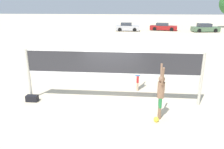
% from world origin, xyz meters
% --- Properties ---
extents(ground_plane, '(200.00, 200.00, 0.00)m').
position_xyz_m(ground_plane, '(0.00, 0.00, 0.00)').
color(ground_plane, beige).
extents(volleyball_net, '(8.14, 0.12, 2.47)m').
position_xyz_m(volleyball_net, '(0.00, 0.00, 1.73)').
color(volleyball_net, beige).
rests_on(volleyball_net, ground_plane).
extents(player_spiker, '(0.28, 0.72, 2.24)m').
position_xyz_m(player_spiker, '(2.07, -1.40, 1.18)').
color(player_spiker, '#8C664C').
rests_on(player_spiker, ground_plane).
extents(player_blocker, '(0.28, 0.69, 2.06)m').
position_xyz_m(player_blocker, '(1.23, 1.59, 1.08)').
color(player_blocker, beige).
rests_on(player_blocker, ground_plane).
extents(volleyball, '(0.21, 0.21, 0.21)m').
position_xyz_m(volleyball, '(1.92, -1.74, 0.11)').
color(volleyball, yellow).
rests_on(volleyball, ground_plane).
extents(gear_bag, '(0.55, 0.31, 0.30)m').
position_xyz_m(gear_bag, '(-3.82, -0.33, 0.15)').
color(gear_bag, black).
rests_on(gear_bag, ground_plane).
extents(parked_car_near, '(4.15, 2.00, 1.42)m').
position_xyz_m(parked_car_near, '(-0.10, 29.66, 0.65)').
color(parked_car_near, '#B7B7BC').
rests_on(parked_car_near, ground_plane).
extents(parked_car_mid, '(4.62, 2.37, 1.42)m').
position_xyz_m(parked_car_mid, '(13.12, 29.50, 0.64)').
color(parked_car_mid, '#4C6B4C').
rests_on(parked_car_mid, ground_plane).
extents(parked_car_far, '(4.99, 2.67, 1.31)m').
position_xyz_m(parked_car_far, '(6.34, 31.13, 0.60)').
color(parked_car_far, maroon).
rests_on(parked_car_far, ground_plane).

